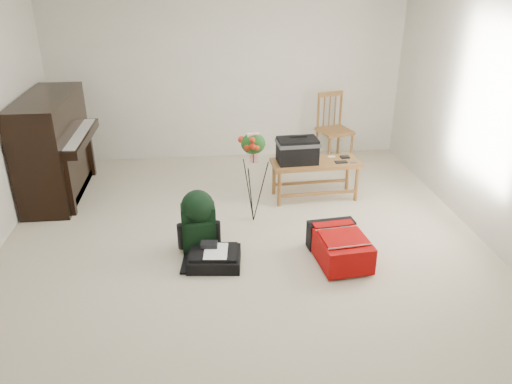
{
  "coord_description": "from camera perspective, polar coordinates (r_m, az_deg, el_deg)",
  "views": [
    {
      "loc": [
        -0.35,
        -4.34,
        2.67
      ],
      "look_at": [
        0.15,
        0.35,
        0.49
      ],
      "focal_mm": 35.0,
      "sensor_mm": 36.0,
      "label": 1
    }
  ],
  "objects": [
    {
      "name": "floor",
      "position": [
        5.11,
        -1.22,
        -6.67
      ],
      "size": [
        5.0,
        5.5,
        0.01
      ],
      "primitive_type": "cube",
      "color": "beige",
      "rests_on": "ground"
    },
    {
      "name": "wall_back",
      "position": [
        7.24,
        -3.23,
        13.51
      ],
      "size": [
        5.0,
        0.04,
        2.5
      ],
      "primitive_type": "cube",
      "color": "silver",
      "rests_on": "floor"
    },
    {
      "name": "dining_chair",
      "position": [
        7.32,
        8.93,
        7.15
      ],
      "size": [
        0.53,
        0.53,
        0.99
      ],
      "rotation": [
        0.0,
        0.0,
        0.27
      ],
      "color": "#965C31",
      "rests_on": "floor"
    },
    {
      "name": "black_duffel",
      "position": [
        4.87,
        -4.81,
        -7.47
      ],
      "size": [
        0.54,
        0.45,
        0.21
      ],
      "rotation": [
        0.0,
        0.0,
        -0.1
      ],
      "color": "black",
      "rests_on": "floor"
    },
    {
      "name": "wall_right",
      "position": [
        5.38,
        26.42,
        6.94
      ],
      "size": [
        0.04,
        5.5,
        2.5
      ],
      "primitive_type": "cube",
      "color": "silver",
      "rests_on": "floor"
    },
    {
      "name": "red_suitcase",
      "position": [
        4.98,
        9.41,
        -5.87
      ],
      "size": [
        0.52,
        0.73,
        0.29
      ],
      "rotation": [
        0.0,
        0.0,
        0.1
      ],
      "color": "#B00907",
      "rests_on": "floor"
    },
    {
      "name": "piano",
      "position": [
        6.56,
        -22.03,
        4.58
      ],
      "size": [
        0.71,
        1.5,
        1.25
      ],
      "color": "black",
      "rests_on": "floor"
    },
    {
      "name": "flower_stand",
      "position": [
        5.45,
        -0.31,
        1.61
      ],
      "size": [
        0.36,
        0.36,
        1.07
      ],
      "rotation": [
        0.0,
        0.0,
        0.09
      ],
      "color": "black",
      "rests_on": "floor"
    },
    {
      "name": "green_backpack",
      "position": [
        4.96,
        -6.62,
        -3.06
      ],
      "size": [
        0.34,
        0.32,
        0.66
      ],
      "rotation": [
        0.0,
        0.0,
        0.05
      ],
      "color": "black",
      "rests_on": "floor"
    },
    {
      "name": "bench",
      "position": [
        6.01,
        5.4,
        4.35
      ],
      "size": [
        1.08,
        0.48,
        0.82
      ],
      "rotation": [
        0.0,
        0.0,
        0.05
      ],
      "color": "#965C31",
      "rests_on": "floor"
    }
  ]
}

